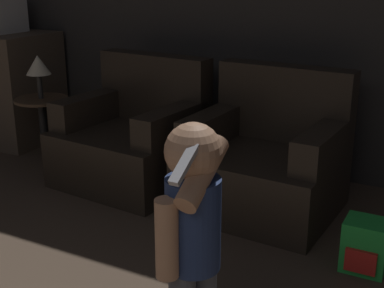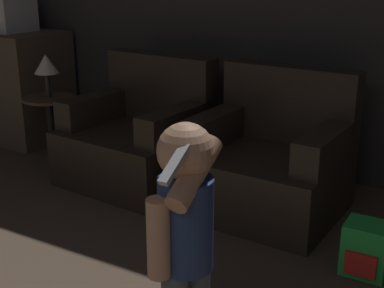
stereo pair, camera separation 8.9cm
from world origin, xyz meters
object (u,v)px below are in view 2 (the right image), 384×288
(toy_backpack, at_px, (366,249))
(person_toddler, at_px, (185,224))
(microwave, at_px, (0,14))
(armchair_left, at_px, (139,139))
(armchair_right, at_px, (270,163))
(lamp, at_px, (46,65))

(toy_backpack, bearing_deg, person_toddler, -117.34)
(toy_backpack, relative_size, microwave, 0.51)
(armchair_left, height_order, microwave, microwave)
(armchair_right, distance_m, toy_backpack, 0.86)
(toy_backpack, distance_m, microwave, 3.50)
(armchair_right, height_order, lamp, armchair_right)
(person_toddler, xyz_separation_m, lamp, (-1.97, 1.34, 0.21))
(armchair_right, distance_m, microwave, 2.71)
(armchair_left, xyz_separation_m, lamp, (-0.78, -0.06, 0.46))
(lamp, bearing_deg, armchair_left, 4.20)
(microwave, height_order, lamp, microwave)
(armchair_left, height_order, person_toddler, person_toddler)
(microwave, bearing_deg, armchair_left, -10.36)
(armchair_left, relative_size, microwave, 1.83)
(toy_backpack, distance_m, lamp, 2.57)
(person_toddler, bearing_deg, armchair_left, -121.18)
(person_toddler, bearing_deg, lamp, -105.95)
(lamp, bearing_deg, microwave, 157.18)
(person_toddler, bearing_deg, microwave, -102.82)
(armchair_left, height_order, toy_backpack, armchair_left)
(armchair_left, height_order, armchair_right, same)
(armchair_left, distance_m, armchair_right, 0.98)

